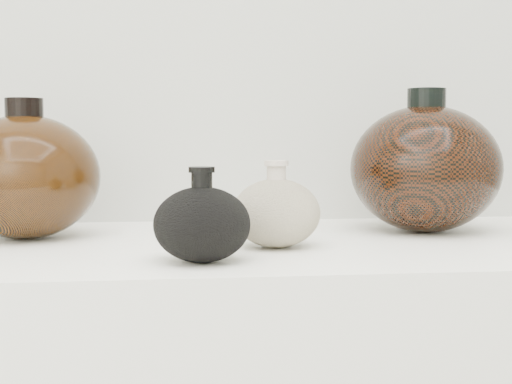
{
  "coord_description": "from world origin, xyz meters",
  "views": [
    {
      "loc": [
        -0.1,
        -0.04,
        1.05
      ],
      "look_at": [
        0.01,
        0.92,
        0.97
      ],
      "focal_mm": 50.0,
      "sensor_mm": 36.0,
      "label": 1
    }
  ],
  "objects": [
    {
      "name": "left_round_pot",
      "position": [
        -0.31,
        1.02,
        0.99
      ],
      "size": [
        0.26,
        0.26,
        0.2
      ],
      "color": "black",
      "rests_on": "display_counter"
    },
    {
      "name": "right_round_pot",
      "position": [
        0.29,
        1.02,
        1.0
      ],
      "size": [
        0.29,
        0.29,
        0.22
      ],
      "color": "black",
      "rests_on": "display_counter"
    },
    {
      "name": "black_gourd_vase",
      "position": [
        -0.07,
        0.8,
        0.95
      ],
      "size": [
        0.13,
        0.13,
        0.11
      ],
      "color": "black",
      "rests_on": "display_counter"
    },
    {
      "name": "cream_gourd_vase",
      "position": [
        0.04,
        0.9,
        0.95
      ],
      "size": [
        0.16,
        0.16,
        0.12
      ],
      "color": "beige",
      "rests_on": "display_counter"
    }
  ]
}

